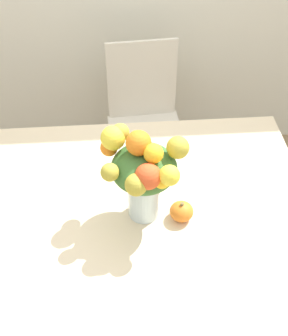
{
  "coord_description": "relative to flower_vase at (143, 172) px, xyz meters",
  "views": [
    {
      "loc": [
        -0.07,
        -1.19,
        2.16
      ],
      "look_at": [
        0.02,
        0.02,
        1.02
      ],
      "focal_mm": 50.0,
      "sensor_mm": 36.0,
      "label": 1
    }
  ],
  "objects": [
    {
      "name": "dining_table",
      "position": [
        -0.01,
        -0.01,
        -0.31
      ],
      "size": [
        1.39,
        1.18,
        0.78
      ],
      "color": "beige",
      "rests_on": "ground_plane"
    },
    {
      "name": "ground_plane",
      "position": [
        -0.01,
        -0.01,
        -1.0
      ],
      "size": [
        12.0,
        12.0,
        0.0
      ],
      "primitive_type": "plane",
      "color": "#8E7556"
    },
    {
      "name": "flower_vase",
      "position": [
        0.0,
        0.0,
        0.0
      ],
      "size": [
        0.31,
        0.27,
        0.4
      ],
      "color": "silver",
      "rests_on": "dining_table"
    },
    {
      "name": "dining_chair_near_window",
      "position": [
        0.08,
        0.95,
        -0.52
      ],
      "size": [
        0.45,
        0.45,
        0.94
      ],
      "rotation": [
        0.0,
        0.0,
        0.07
      ],
      "color": "silver",
      "rests_on": "ground_plane"
    },
    {
      "name": "pumpkin",
      "position": [
        0.15,
        -0.03,
        -0.19
      ],
      "size": [
        0.09,
        0.09,
        0.08
      ],
      "color": "orange",
      "rests_on": "dining_table"
    }
  ]
}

